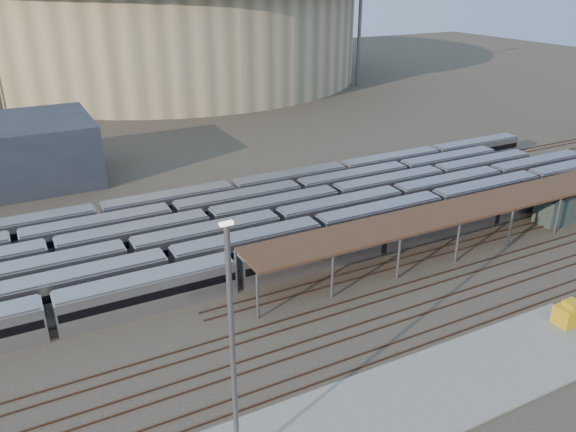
{
  "coord_description": "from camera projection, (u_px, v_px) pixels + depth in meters",
  "views": [
    {
      "loc": [
        -27.01,
        -41.75,
        31.71
      ],
      "look_at": [
        0.92,
        12.0,
        5.14
      ],
      "focal_mm": 35.0,
      "sensor_mm": 36.0,
      "label": 1
    }
  ],
  "objects": [
    {
      "name": "yellow_equipment",
      "position": [
        570.0,
        314.0,
        54.38
      ],
      "size": [
        3.07,
        1.96,
        1.89
      ],
      "primitive_type": "cube",
      "rotation": [
        0.0,
        0.0,
        -0.02
      ],
      "color": "#C49812",
      "rests_on": "apron"
    },
    {
      "name": "apron",
      "position": [
        380.0,
        412.0,
        43.73
      ],
      "size": [
        50.0,
        9.0,
        0.2
      ],
      "primitive_type": "cube",
      "color": "gray",
      "rests_on": "ground"
    },
    {
      "name": "empty_tracks",
      "position": [
        361.0,
        329.0,
        53.97
      ],
      "size": [
        170.0,
        9.62,
        0.18
      ],
      "color": "#4C3323",
      "rests_on": "ground"
    },
    {
      "name": "inspection_shed",
      "position": [
        471.0,
        209.0,
        68.6
      ],
      "size": [
        60.3,
        6.0,
        5.3
      ],
      "color": "#5B5B60",
      "rests_on": "ground"
    },
    {
      "name": "floodlight_3",
      "position": [
        39.0,
        9.0,
        175.57
      ],
      "size": [
        4.0,
        1.0,
        38.4
      ],
      "color": "#5B5B60",
      "rests_on": "ground"
    },
    {
      "name": "floodlight_2",
      "position": [
        360.0,
        12.0,
        160.59
      ],
      "size": [
        4.0,
        1.0,
        38.4
      ],
      "color": "#5B5B60",
      "rests_on": "ground"
    },
    {
      "name": "ground",
      "position": [
        334.0,
        304.0,
        58.07
      ],
      "size": [
        420.0,
        420.0,
        0.0
      ],
      "primitive_type": "plane",
      "color": "#383026",
      "rests_on": "ground"
    },
    {
      "name": "subway_trains",
      "position": [
        240.0,
        227.0,
        71.3
      ],
      "size": [
        126.61,
        23.9,
        3.6
      ],
      "color": "#A6A6AA",
      "rests_on": "ground"
    },
    {
      "name": "yard_light_pole",
      "position": [
        233.0,
        355.0,
        35.25
      ],
      "size": [
        0.81,
        0.36,
        18.52
      ],
      "color": "#5B5B60",
      "rests_on": "apron"
    },
    {
      "name": "stadium",
      "position": [
        168.0,
        23.0,
        175.77
      ],
      "size": [
        124.0,
        124.0,
        32.5
      ],
      "color": "tan",
      "rests_on": "ground"
    }
  ]
}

